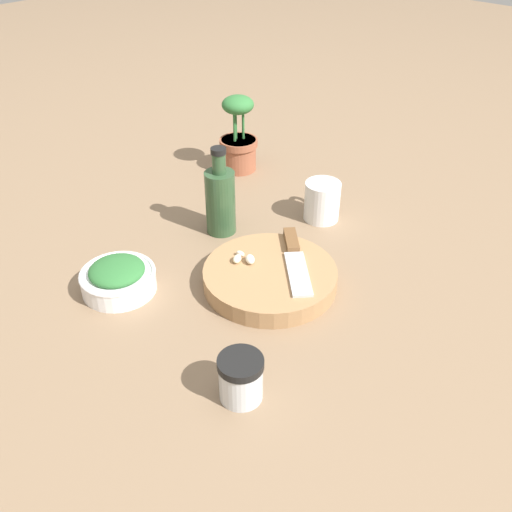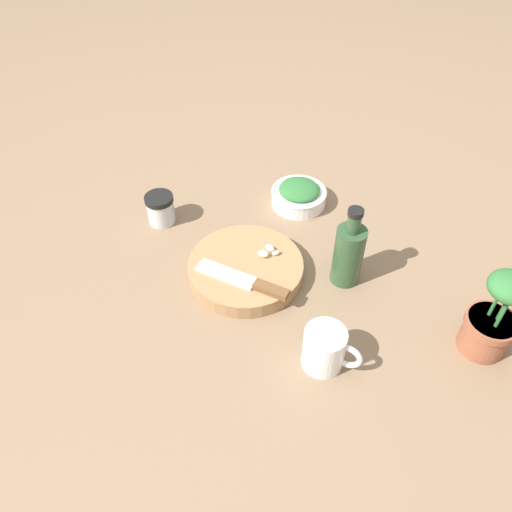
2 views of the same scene
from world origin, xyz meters
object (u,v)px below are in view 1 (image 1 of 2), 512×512
(chef_knife, at_px, (295,257))
(spice_jar, at_px, (241,378))
(cutting_board, at_px, (270,277))
(oil_bottle, at_px, (220,199))
(potted_herb, at_px, (238,140))
(garlic_cloves, at_px, (244,258))
(coffee_mug, at_px, (322,200))
(herb_bowl, at_px, (118,277))

(chef_knife, distance_m, spice_jar, 0.30)
(cutting_board, distance_m, oil_bottle, 0.21)
(spice_jar, distance_m, potted_herb, 0.71)
(cutting_board, distance_m, spice_jar, 0.26)
(spice_jar, bearing_deg, garlic_cloves, 43.21)
(chef_knife, xyz_separation_m, potted_herb, (0.23, 0.37, 0.04))
(garlic_cloves, height_order, oil_bottle, oil_bottle)
(garlic_cloves, height_order, spice_jar, spice_jar)
(oil_bottle, bearing_deg, coffee_mug, -33.04)
(cutting_board, distance_m, potted_herb, 0.46)
(cutting_board, xyz_separation_m, garlic_cloves, (-0.01, 0.05, 0.02))
(spice_jar, relative_size, oil_bottle, 0.39)
(garlic_cloves, height_order, herb_bowl, herb_bowl)
(cutting_board, bearing_deg, herb_bowl, 136.22)
(garlic_cloves, relative_size, spice_jar, 0.71)
(oil_bottle, bearing_deg, chef_knife, -93.35)
(herb_bowl, distance_m, spice_jar, 0.32)
(garlic_cloves, height_order, coffee_mug, coffee_mug)
(herb_bowl, bearing_deg, coffee_mug, -13.80)
(herb_bowl, height_order, potted_herb, potted_herb)
(coffee_mug, bearing_deg, herb_bowl, 166.20)
(cutting_board, height_order, spice_jar, spice_jar)
(garlic_cloves, height_order, potted_herb, potted_herb)
(cutting_board, xyz_separation_m, coffee_mug, (0.24, 0.07, 0.02))
(herb_bowl, relative_size, potted_herb, 0.72)
(spice_jar, xyz_separation_m, coffee_mug, (0.46, 0.21, 0.01))
(spice_jar, bearing_deg, coffee_mug, 25.16)
(garlic_cloves, distance_m, herb_bowl, 0.22)
(cutting_board, height_order, oil_bottle, oil_bottle)
(coffee_mug, distance_m, potted_herb, 0.29)
(garlic_cloves, xyz_separation_m, coffee_mug, (0.25, 0.02, 0.00))
(cutting_board, height_order, coffee_mug, coffee_mug)
(coffee_mug, distance_m, oil_bottle, 0.21)
(chef_knife, xyz_separation_m, herb_bowl, (-0.24, 0.19, -0.01))
(chef_knife, relative_size, garlic_cloves, 3.25)
(spice_jar, height_order, oil_bottle, oil_bottle)
(potted_herb, bearing_deg, spice_jar, -135.25)
(oil_bottle, bearing_deg, spice_jar, -130.44)
(chef_knife, bearing_deg, herb_bowl, 4.50)
(cutting_board, relative_size, herb_bowl, 1.80)
(chef_knife, bearing_deg, spice_jar, 68.42)
(herb_bowl, bearing_deg, garlic_cloves, -36.60)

